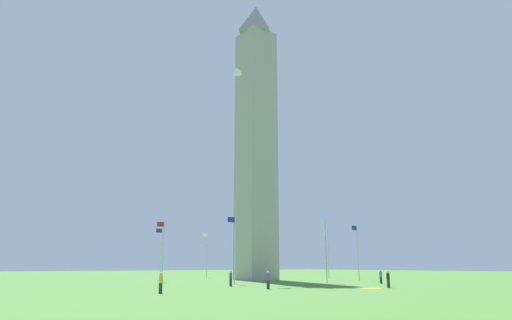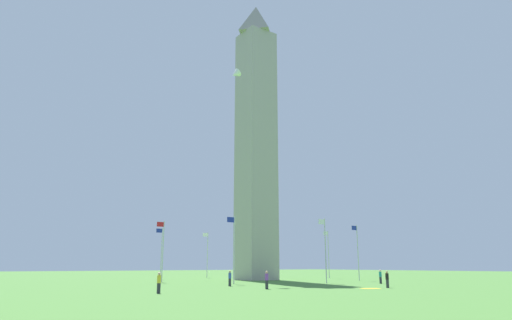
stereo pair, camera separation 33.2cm
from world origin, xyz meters
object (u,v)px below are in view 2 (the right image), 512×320
obelisk_monument (256,134)px  person_purple_shirt (267,280)px  flagpole_nw (161,251)px  person_blue_shirt (230,278)px  flagpole_s (328,252)px  picnic_blanket_near_first_person (370,289)px  flagpole_se (358,250)px  flagpole_sw (270,253)px  flagpole_ne (234,246)px  person_black_shirt (387,279)px  flagpole_n (163,248)px  flagpole_e (325,247)px  kite_white_delta (235,74)px  person_teal_shirt (380,277)px  flagpole_w (207,253)px  person_yellow_shirt (159,283)px

obelisk_monument → person_purple_shirt: size_ratio=27.91×
flagpole_nw → person_blue_shirt: size_ratio=4.93×
flagpole_s → picnic_blanket_near_first_person: bearing=52.5°
flagpole_se → flagpole_sw: bearing=-90.0°
flagpole_ne → flagpole_se: 21.73m
person_black_shirt → flagpole_se: bearing=-57.2°
flagpole_n → flagpole_s: same height
flagpole_e → person_blue_shirt: flagpole_e is taller
flagpole_s → flagpole_nw: size_ratio=1.00×
flagpole_e → flagpole_nw: bearing=-67.5°
picnic_blanket_near_first_person → person_purple_shirt: bearing=-28.5°
flagpole_e → picnic_blanket_near_first_person: size_ratio=4.48×
flagpole_sw → person_black_shirt: flagpole_sw is taller
flagpole_ne → picnic_blanket_near_first_person: size_ratio=4.48×
person_blue_shirt → person_purple_shirt: bearing=-111.1°
flagpole_n → kite_white_delta: kite_white_delta is taller
flagpole_s → flagpole_nw: 28.39m
flagpole_nw → person_purple_shirt: flagpole_nw is taller
person_teal_shirt → picnic_blanket_near_first_person: person_teal_shirt is taller
person_teal_shirt → person_blue_shirt: person_teal_shirt is taller
flagpole_ne → flagpole_w: size_ratio=1.00×
flagpole_nw → person_yellow_shirt: flagpole_nw is taller
flagpole_w → flagpole_e: bearing=90.0°
obelisk_monument → person_black_shirt: bearing=83.2°
picnic_blanket_near_first_person → person_blue_shirt: bearing=-54.5°
person_black_shirt → person_blue_shirt: size_ratio=1.01×
flagpole_w → flagpole_nw: same height
obelisk_monument → person_purple_shirt: (14.57, 22.53, -22.39)m
flagpole_nw → kite_white_delta: size_ratio=3.14×
flagpole_s → person_teal_shirt: (10.99, 20.27, -3.60)m
obelisk_monument → flagpole_e: (0.06, 15.37, -18.79)m
person_blue_shirt → kite_white_delta: (-6.16, -9.11, 28.55)m
flagpole_se → flagpole_w: same height
person_purple_shirt → picnic_blanket_near_first_person: person_purple_shirt is taller
flagpole_e → person_blue_shirt: 14.62m
flagpole_n → picnic_blanket_near_first_person: size_ratio=4.48×
flagpole_n → person_purple_shirt: bearing=92.2°
flagpole_se → person_yellow_shirt: 38.41m
flagpole_se → person_yellow_shirt: flagpole_se is taller
flagpole_s → person_black_shirt: 33.34m
obelisk_monument → person_blue_shirt: 30.66m
flagpole_w → person_yellow_shirt: (25.46, 38.17, -3.60)m
flagpole_e → person_teal_shirt: bearing=131.7°
flagpole_ne → flagpole_sw: size_ratio=1.00×
flagpole_n → flagpole_e: bearing=135.0°
flagpole_sw → person_purple_shirt: (25.37, 33.39, -3.60)m
obelisk_monument → flagpole_s: size_ratio=5.75×
flagpole_se → flagpole_w: size_ratio=1.00×
flagpole_se → flagpole_s: bearing=-112.5°
flagpole_ne → flagpole_e: same height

